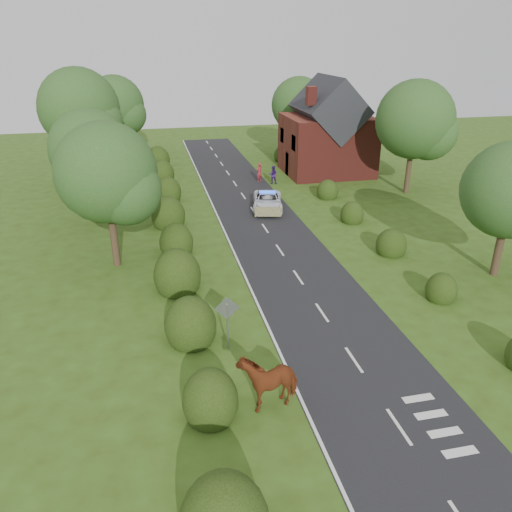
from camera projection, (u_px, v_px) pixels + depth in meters
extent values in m
plane|color=#344A14|center=(354.00, 360.00, 20.89)|extent=(120.00, 120.00, 0.00)
cube|color=black|center=(269.00, 233.00, 34.29)|extent=(6.00, 70.00, 0.02)
cube|color=white|center=(399.00, 426.00, 17.31)|extent=(0.12, 1.80, 0.01)
cube|color=white|center=(354.00, 360.00, 20.88)|extent=(0.12, 1.80, 0.01)
cube|color=white|center=(322.00, 312.00, 24.46)|extent=(0.12, 1.80, 0.01)
cube|color=white|center=(298.00, 277.00, 28.03)|extent=(0.12, 1.80, 0.01)
cube|color=white|center=(280.00, 250.00, 31.60)|extent=(0.12, 1.80, 0.01)
cube|color=white|center=(265.00, 228.00, 35.18)|extent=(0.12, 1.80, 0.01)
cube|color=white|center=(253.00, 211.00, 38.75)|extent=(0.12, 1.80, 0.01)
cube|color=white|center=(243.00, 196.00, 42.32)|extent=(0.12, 1.80, 0.01)
cube|color=white|center=(235.00, 183.00, 45.90)|extent=(0.12, 1.80, 0.01)
cube|color=white|center=(228.00, 173.00, 49.47)|extent=(0.12, 1.80, 0.01)
cube|color=white|center=(222.00, 164.00, 53.04)|extent=(0.12, 1.80, 0.01)
cube|color=white|center=(216.00, 156.00, 56.61)|extent=(0.12, 1.80, 0.01)
cube|color=white|center=(211.00, 148.00, 60.19)|extent=(0.12, 1.80, 0.01)
cube|color=white|center=(207.00, 142.00, 63.76)|extent=(0.12, 1.80, 0.01)
cube|color=white|center=(227.00, 237.00, 33.71)|extent=(0.12, 70.00, 0.01)
cube|color=white|center=(460.00, 452.00, 16.25)|extent=(1.20, 0.35, 0.01)
cube|color=white|center=(445.00, 432.00, 17.05)|extent=(1.20, 0.35, 0.01)
cube|color=white|center=(431.00, 414.00, 17.86)|extent=(1.20, 0.35, 0.01)
cube|color=white|center=(418.00, 398.00, 18.66)|extent=(1.20, 0.35, 0.01)
ellipsoid|color=black|center=(210.00, 400.00, 17.60)|extent=(2.00, 2.10, 2.40)
ellipsoid|color=black|center=(191.00, 326.00, 21.99)|extent=(2.30, 2.41, 2.70)
ellipsoid|color=black|center=(177.00, 276.00, 26.38)|extent=(2.50, 2.62, 3.00)
ellipsoid|color=black|center=(176.00, 243.00, 30.96)|extent=(2.10, 2.20, 2.50)
ellipsoid|color=black|center=(168.00, 216.00, 35.36)|extent=(2.40, 2.52, 2.80)
ellipsoid|color=black|center=(168.00, 193.00, 40.80)|extent=(2.20, 2.31, 2.60)
ellipsoid|color=black|center=(162.00, 174.00, 46.11)|extent=(2.30, 2.41, 2.70)
ellipsoid|color=black|center=(158.00, 160.00, 51.44)|extent=(2.40, 2.52, 2.80)
ellipsoid|color=black|center=(441.00, 290.00, 25.52)|extent=(1.60, 1.68, 1.90)
ellipsoid|color=black|center=(391.00, 245.00, 30.90)|extent=(1.90, 2.00, 2.10)
ellipsoid|color=black|center=(352.00, 215.00, 36.25)|extent=(1.70, 1.78, 2.00)
ellipsoid|color=black|center=(328.00, 192.00, 41.67)|extent=(1.80, 1.89, 2.00)
ellipsoid|color=black|center=(281.00, 156.00, 54.13)|extent=(1.70, 1.78, 2.00)
cylinder|color=#332316|center=(114.00, 234.00, 28.84)|extent=(0.44, 0.44, 3.96)
sphere|color=#1C4B1E|center=(106.00, 173.00, 27.38)|extent=(5.60, 5.60, 5.60)
sphere|color=#476228|center=(126.00, 190.00, 27.44)|extent=(3.92, 3.92, 3.92)
cylinder|color=#332316|center=(97.00, 197.00, 35.73)|extent=(0.44, 0.44, 3.74)
sphere|color=#1C4B1E|center=(90.00, 150.00, 34.36)|extent=(5.60, 5.60, 5.60)
sphere|color=#476228|center=(106.00, 163.00, 34.40)|extent=(3.92, 3.92, 3.92)
cylinder|color=#332316|center=(86.00, 160.00, 44.15)|extent=(0.44, 0.44, 4.84)
sphere|color=#1C4B1E|center=(79.00, 108.00, 42.37)|extent=(6.80, 6.80, 6.80)
sphere|color=#476228|center=(95.00, 122.00, 42.44)|extent=(4.76, 4.76, 4.76)
cylinder|color=#332316|center=(119.00, 141.00, 53.71)|extent=(0.44, 0.44, 4.18)
sphere|color=#1C4B1E|center=(115.00, 105.00, 52.17)|extent=(6.00, 6.00, 6.00)
sphere|color=#476228|center=(126.00, 114.00, 52.23)|extent=(4.20, 4.20, 4.20)
cylinder|color=#332316|center=(499.00, 246.00, 27.72)|extent=(0.44, 0.44, 3.52)
sphere|color=#1C4B1E|center=(511.00, 190.00, 26.43)|extent=(5.20, 5.20, 5.20)
cylinder|color=#332316|center=(409.00, 168.00, 42.42)|extent=(0.44, 0.44, 4.40)
sphere|color=#1C4B1E|center=(415.00, 119.00, 40.81)|extent=(6.40, 6.40, 6.40)
sphere|color=#476228|center=(430.00, 133.00, 40.86)|extent=(4.48, 4.48, 4.48)
cylinder|color=#332316|center=(298.00, 138.00, 55.82)|extent=(0.44, 0.44, 3.96)
sphere|color=#1C4B1E|center=(299.00, 105.00, 54.36)|extent=(6.00, 6.00, 6.00)
sphere|color=#476228|center=(309.00, 114.00, 54.40)|extent=(4.20, 4.20, 4.20)
cylinder|color=gray|center=(228.00, 327.00, 21.25)|extent=(0.08, 0.08, 2.20)
cube|color=gray|center=(227.00, 308.00, 20.89)|extent=(1.06, 0.04, 1.06)
cube|color=maroon|center=(327.00, 145.00, 48.46)|extent=(8.00, 7.00, 5.50)
cube|color=black|center=(329.00, 108.00, 47.07)|extent=(5.94, 7.40, 5.94)
cube|color=maroon|center=(311.00, 96.00, 44.22)|extent=(0.80, 0.80, 1.60)
imported|color=#692C11|center=(268.00, 381.00, 18.22)|extent=(2.73, 1.89, 1.76)
imported|color=white|center=(268.00, 201.00, 38.88)|extent=(3.18, 5.13, 1.32)
cube|color=yellow|center=(268.00, 212.00, 36.70)|extent=(1.94, 0.49, 0.73)
cube|color=blue|center=(268.00, 192.00, 38.58)|extent=(1.35, 0.56, 0.14)
imported|color=maroon|center=(259.00, 172.00, 46.19)|extent=(0.77, 0.72, 1.76)
imported|color=#34175D|center=(273.00, 175.00, 45.57)|extent=(0.94, 0.80, 1.67)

